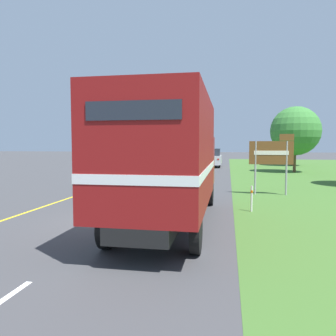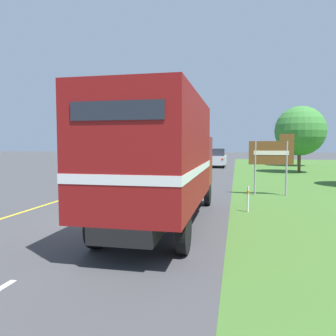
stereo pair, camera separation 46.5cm
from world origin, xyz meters
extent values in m
plane|color=#3D3D3F|center=(0.00, 0.00, 0.00)|extent=(200.00, 200.00, 0.00)
cube|color=yellow|center=(-3.70, 16.12, 0.00)|extent=(0.12, 62.02, 0.01)
cube|color=white|center=(0.00, 0.53, 0.00)|extent=(0.12, 2.60, 0.01)
cube|color=white|center=(0.00, 7.13, 0.00)|extent=(0.12, 2.60, 0.01)
cube|color=white|center=(0.00, 13.73, 0.00)|extent=(0.12, 2.60, 0.01)
cube|color=white|center=(0.00, 20.33, 0.00)|extent=(0.12, 2.60, 0.01)
cube|color=white|center=(0.00, 26.93, 0.00)|extent=(0.12, 2.60, 0.01)
cylinder|color=black|center=(0.69, 3.39, 0.50)|extent=(0.22, 1.00, 1.00)
cylinder|color=black|center=(2.79, 3.39, 0.50)|extent=(0.22, 1.00, 1.00)
cylinder|color=black|center=(0.69, -2.71, 0.50)|extent=(0.22, 1.00, 1.00)
cylinder|color=black|center=(2.79, -2.71, 0.50)|extent=(0.22, 1.00, 1.00)
cube|color=black|center=(1.74, 0.00, 0.68)|extent=(1.35, 8.15, 0.36)
cube|color=maroon|center=(1.74, -1.05, 2.30)|extent=(2.45, 6.05, 2.87)
cube|color=white|center=(1.74, -1.05, 1.79)|extent=(2.47, 6.07, 0.20)
cube|color=#232833|center=(1.74, -4.08, 3.09)|extent=(1.84, 0.03, 0.36)
cube|color=maroon|center=(1.74, 3.02, 1.81)|extent=(2.35, 2.10, 1.90)
cube|color=#283342|center=(1.74, 4.08, 2.05)|extent=(2.08, 0.03, 0.85)
cylinder|color=black|center=(-2.63, 15.99, 0.33)|extent=(0.16, 0.66, 0.66)
cylinder|color=black|center=(-1.16, 15.99, 0.33)|extent=(0.16, 0.66, 0.66)
cylinder|color=black|center=(-2.63, 13.56, 0.33)|extent=(0.16, 0.66, 0.66)
cylinder|color=black|center=(-1.16, 13.56, 0.33)|extent=(0.16, 0.66, 0.66)
cube|color=white|center=(-1.89, 14.77, 0.80)|extent=(1.80, 3.93, 0.94)
cube|color=#282D38|center=(-1.89, 14.62, 1.67)|extent=(1.55, 2.16, 0.80)
cube|color=red|center=(-2.52, 12.80, 0.96)|extent=(0.20, 0.03, 0.14)
cube|color=red|center=(-1.26, 12.80, 0.96)|extent=(0.20, 0.03, 0.14)
cylinder|color=black|center=(1.12, 27.84, 0.33)|extent=(0.16, 0.66, 0.66)
cylinder|color=black|center=(2.60, 27.84, 0.33)|extent=(0.16, 0.66, 0.66)
cylinder|color=black|center=(1.12, 25.01, 0.33)|extent=(0.16, 0.66, 0.66)
cylinder|color=black|center=(2.60, 25.01, 0.33)|extent=(0.16, 0.66, 0.66)
cube|color=silver|center=(1.86, 26.43, 0.79)|extent=(1.80, 4.56, 0.92)
cube|color=#282D38|center=(1.86, 26.25, 1.65)|extent=(1.55, 2.51, 0.79)
cube|color=red|center=(1.23, 24.14, 0.95)|extent=(0.20, 0.03, 0.14)
cube|color=red|center=(2.49, 24.14, 0.95)|extent=(0.20, 0.03, 0.14)
cylinder|color=#9E9EA3|center=(4.82, 6.64, 1.32)|extent=(0.09, 0.09, 2.63)
cylinder|color=#9E9EA3|center=(6.28, 6.64, 1.32)|extent=(0.09, 0.09, 2.63)
cube|color=brown|center=(5.55, 6.64, 2.06)|extent=(2.09, 0.06, 1.13)
cube|color=brown|center=(6.25, 6.64, 2.81)|extent=(0.67, 0.06, 0.32)
cube|color=silver|center=(5.55, 6.60, 2.06)|extent=(1.63, 0.02, 0.20)
cylinder|color=brown|center=(9.34, 20.77, 0.97)|extent=(0.26, 0.26, 1.93)
sphere|color=#387A33|center=(9.34, 20.77, 3.67)|extent=(4.34, 4.34, 4.34)
cylinder|color=brown|center=(11.00, 30.39, 0.87)|extent=(0.36, 0.36, 1.75)
sphere|color=#2D702D|center=(11.00, 30.39, 3.45)|extent=(4.26, 4.26, 4.26)
cylinder|color=white|center=(4.35, 2.31, 0.47)|extent=(0.07, 0.07, 0.95)
cylinder|color=orange|center=(4.35, 2.31, 0.74)|extent=(0.08, 0.08, 0.10)
camera|label=1|loc=(3.47, -9.94, 2.46)|focal=35.00mm
camera|label=2|loc=(3.93, -9.85, 2.46)|focal=35.00mm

